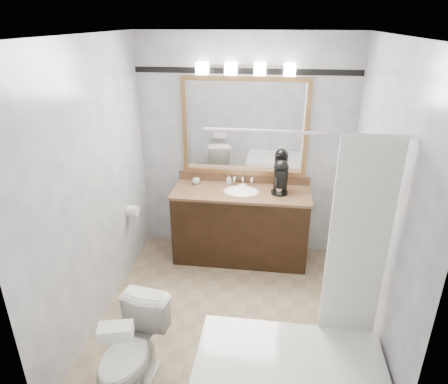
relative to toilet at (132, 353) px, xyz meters
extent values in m
cube|color=gray|center=(0.62, 0.92, -0.35)|extent=(2.40, 2.60, 0.01)
cube|color=white|center=(0.62, 0.92, 2.16)|extent=(2.40, 2.60, 0.01)
cube|color=silver|center=(0.62, 2.22, 0.91)|extent=(2.40, 0.01, 2.50)
cube|color=silver|center=(0.62, -0.39, 0.91)|extent=(2.40, 0.01, 2.50)
cube|color=silver|center=(-0.59, 0.92, 0.91)|extent=(0.01, 2.60, 2.50)
cube|color=silver|center=(1.82, 0.92, 0.91)|extent=(0.01, 2.60, 2.50)
cube|color=black|center=(0.62, 1.93, 0.07)|extent=(1.50, 0.55, 0.82)
cube|color=#9B6C49|center=(0.62, 1.93, 0.49)|extent=(1.53, 0.58, 0.03)
cube|color=#9B6C49|center=(0.62, 2.21, 0.56)|extent=(1.53, 0.03, 0.10)
ellipsoid|color=white|center=(0.62, 1.93, 0.48)|extent=(0.44, 0.34, 0.14)
cube|color=#996D45|center=(0.62, 2.20, 1.68)|extent=(1.40, 0.04, 0.05)
cube|color=#996D45|center=(0.62, 2.20, 0.63)|extent=(1.40, 0.04, 0.05)
cube|color=#996D45|center=(-0.06, 2.20, 1.16)|extent=(0.05, 0.04, 1.00)
cube|color=#996D45|center=(1.29, 2.20, 1.16)|extent=(0.05, 0.04, 1.00)
cube|color=white|center=(0.62, 2.21, 1.16)|extent=(1.30, 0.01, 1.00)
cube|color=silver|center=(0.62, 2.19, 1.81)|extent=(0.90, 0.05, 0.03)
cube|color=white|center=(0.17, 2.14, 1.79)|extent=(0.12, 0.12, 0.12)
cube|color=white|center=(0.47, 2.14, 1.79)|extent=(0.12, 0.12, 0.12)
cube|color=white|center=(0.77, 2.14, 1.79)|extent=(0.12, 0.12, 0.12)
cube|color=white|center=(1.07, 2.14, 1.79)|extent=(0.12, 0.12, 0.12)
cube|color=black|center=(0.62, 2.21, 1.76)|extent=(2.40, 0.01, 0.06)
cube|color=white|center=(1.15, 0.00, -0.12)|extent=(1.30, 0.72, 0.45)
cylinder|color=silver|center=(1.15, 0.38, 1.61)|extent=(1.30, 0.02, 0.02)
cube|color=white|center=(1.57, 0.37, 0.83)|extent=(0.40, 0.04, 1.55)
cylinder|color=white|center=(-0.52, 1.58, 0.36)|extent=(0.11, 0.12, 0.12)
imported|color=white|center=(0.00, 0.00, 0.00)|extent=(0.49, 0.73, 0.69)
cube|color=white|center=(0.00, -0.20, 0.39)|extent=(0.25, 0.17, 0.09)
cylinder|color=black|center=(1.04, 1.93, 0.52)|extent=(0.19, 0.19, 0.02)
cylinder|color=black|center=(1.04, 1.99, 0.65)|extent=(0.16, 0.16, 0.27)
sphere|color=black|center=(1.04, 1.99, 0.78)|extent=(0.16, 0.16, 0.16)
cube|color=black|center=(1.03, 1.91, 0.74)|extent=(0.12, 0.12, 0.05)
cylinder|color=silver|center=(1.03, 1.91, 0.55)|extent=(0.06, 0.06, 0.06)
imported|color=white|center=(0.08, 2.08, 0.54)|extent=(0.10, 0.10, 0.07)
imported|color=white|center=(0.45, 2.13, 0.56)|extent=(0.06, 0.06, 0.10)
cube|color=beige|center=(0.62, 2.05, 0.52)|extent=(0.10, 0.07, 0.03)
camera|label=1|loc=(0.97, -2.10, 2.27)|focal=32.00mm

